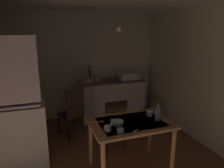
# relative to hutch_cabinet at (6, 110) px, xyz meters

# --- Properties ---
(ground_plane) EXTENTS (4.77, 4.77, 0.00)m
(ground_plane) POSITION_rel_hutch_cabinet_xyz_m (1.33, -0.15, -0.92)
(ground_plane) COLOR brown
(wall_back) EXTENTS (3.87, 0.10, 2.46)m
(wall_back) POSITION_rel_hutch_cabinet_xyz_m (1.33, 1.72, 0.31)
(wall_back) COLOR beige
(wall_back) RESTS_ON ground
(wall_right) EXTENTS (0.10, 3.73, 2.46)m
(wall_right) POSITION_rel_hutch_cabinet_xyz_m (3.26, -0.15, 0.31)
(wall_right) COLOR beige
(wall_right) RESTS_ON ground
(hutch_cabinet) EXTENTS (1.07, 0.53, 1.95)m
(hutch_cabinet) POSITION_rel_hutch_cabinet_xyz_m (0.00, 0.00, 0.00)
(hutch_cabinet) COLOR beige
(hutch_cabinet) RESTS_ON ground
(counter_cabinet) EXTENTS (1.51, 0.64, 0.91)m
(counter_cabinet) POSITION_rel_hutch_cabinet_xyz_m (2.04, 1.35, -0.46)
(counter_cabinet) COLOR beige
(counter_cabinet) RESTS_ON ground
(sink_basin) EXTENTS (0.44, 0.34, 0.15)m
(sink_basin) POSITION_rel_hutch_cabinet_xyz_m (2.49, 1.35, 0.07)
(sink_basin) COLOR white
(sink_basin) RESTS_ON counter_cabinet
(hand_pump) EXTENTS (0.05, 0.27, 0.39)m
(hand_pump) POSITION_rel_hutch_cabinet_xyz_m (1.55, 1.39, 0.16)
(hand_pump) COLOR maroon
(hand_pump) RESTS_ON counter_cabinet
(mixing_bowl_counter) EXTENTS (0.27, 0.27, 0.09)m
(mixing_bowl_counter) POSITION_rel_hutch_cabinet_xyz_m (1.47, 1.30, 0.04)
(mixing_bowl_counter) COLOR tan
(mixing_bowl_counter) RESTS_ON counter_cabinet
(stoneware_crock) EXTENTS (0.12, 0.12, 0.11)m
(stoneware_crock) POSITION_rel_hutch_cabinet_xyz_m (1.69, 1.35, 0.05)
(stoneware_crock) COLOR beige
(stoneware_crock) RESTS_ON counter_cabinet
(dining_table) EXTENTS (1.14, 0.77, 0.77)m
(dining_table) POSITION_rel_hutch_cabinet_xyz_m (1.66, -0.65, -0.25)
(dining_table) COLOR #9E7040
(dining_table) RESTS_ON ground
(chair_far_side) EXTENTS (0.42, 0.42, 0.92)m
(chair_far_side) POSITION_rel_hutch_cabinet_xyz_m (1.62, -0.04, -0.43)
(chair_far_side) COLOR #32271C
(chair_far_side) RESTS_ON ground
(chair_by_counter) EXTENTS (0.53, 0.53, 0.95)m
(chair_by_counter) POSITION_rel_hutch_cabinet_xyz_m (1.03, 0.67, -0.42)
(chair_by_counter) COLOR #382521
(chair_by_counter) RESTS_ON ground
(serving_bowl_wide) EXTENTS (0.18, 0.18, 0.04)m
(serving_bowl_wide) POSITION_rel_hutch_cabinet_xyz_m (1.45, -0.64, -0.12)
(serving_bowl_wide) COLOR #ADD1C1
(serving_bowl_wide) RESTS_ON dining_table
(teacup_mint) EXTENTS (0.09, 0.09, 0.06)m
(teacup_mint) POSITION_rel_hutch_cabinet_xyz_m (1.40, -0.91, -0.11)
(teacup_mint) COLOR #9EB2C6
(teacup_mint) RESTS_ON dining_table
(mug_tall) EXTENTS (0.09, 0.09, 0.07)m
(mug_tall) POSITION_rel_hutch_cabinet_xyz_m (2.01, -0.54, -0.11)
(mug_tall) COLOR #ADD1C1
(mug_tall) RESTS_ON dining_table
(teacup_cream) EXTENTS (0.08, 0.08, 0.07)m
(teacup_cream) POSITION_rel_hutch_cabinet_xyz_m (1.27, -0.81, -0.11)
(teacup_cream) COLOR white
(teacup_cream) RESTS_ON dining_table
(glass_bottle) EXTENTS (0.07, 0.07, 0.26)m
(glass_bottle) POSITION_rel_hutch_cabinet_xyz_m (2.04, -0.73, -0.04)
(glass_bottle) COLOR #B7BCC1
(glass_bottle) RESTS_ON dining_table
(table_knife) EXTENTS (0.20, 0.03, 0.00)m
(table_knife) POSITION_rel_hutch_cabinet_xyz_m (1.21, -0.51, -0.14)
(table_knife) COLOR silver
(table_knife) RESTS_ON dining_table
(teaspoon_near_bowl) EXTENTS (0.12, 0.08, 0.00)m
(teaspoon_near_bowl) POSITION_rel_hutch_cabinet_xyz_m (1.60, -0.93, -0.14)
(teaspoon_near_bowl) COLOR beige
(teaspoon_near_bowl) RESTS_ON dining_table
(pendant_bulb) EXTENTS (0.08, 0.08, 0.08)m
(pendant_bulb) POSITION_rel_hutch_cabinet_xyz_m (1.62, -0.27, 1.12)
(pendant_bulb) COLOR #F9EFCC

